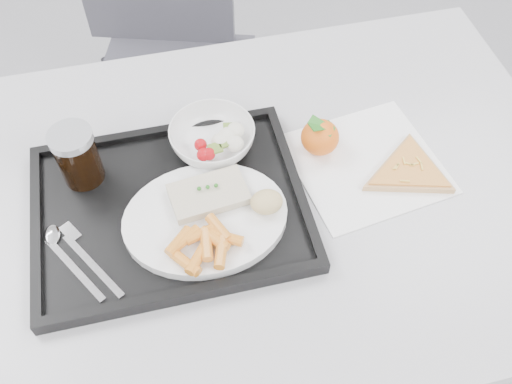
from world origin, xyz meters
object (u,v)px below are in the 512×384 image
object	(u,v)px
chair	(166,42)
dinner_plate	(205,218)
table	(242,215)
tray	(170,208)
cola_glass	(77,155)
salad_bowl	(212,138)
tangerine	(320,137)
pizza_slice	(409,171)

from	to	relation	value
chair	dinner_plate	xyz separation A→B (m)	(-0.01, -0.75, 0.24)
table	tray	xyz separation A→B (m)	(-0.12, -0.01, 0.08)
dinner_plate	cola_glass	distance (m)	0.24
chair	tray	world-z (taller)	chair
cola_glass	table	bearing A→B (deg)	-18.73
tray	cola_glass	xyz separation A→B (m)	(-0.13, 0.10, 0.06)
chair	salad_bowl	distance (m)	0.65
table	dinner_plate	size ratio (longest dim) A/B	4.44
table	dinner_plate	bearing A→B (deg)	-143.03
table	tangerine	xyz separation A→B (m)	(0.16, 0.06, 0.10)
chair	pizza_slice	xyz separation A→B (m)	(0.36, -0.73, 0.22)
chair	pizza_slice	world-z (taller)	chair
pizza_slice	cola_glass	bearing A→B (deg)	168.30
table	chair	size ratio (longest dim) A/B	1.29
chair	tray	xyz separation A→B (m)	(-0.06, -0.71, 0.22)
cola_glass	tangerine	bearing A→B (deg)	-3.31
tray	cola_glass	size ratio (longest dim) A/B	4.17
table	tray	distance (m)	0.15
dinner_plate	cola_glass	bearing A→B (deg)	143.02
table	cola_glass	size ratio (longest dim) A/B	11.11
dinner_plate	tangerine	size ratio (longest dim) A/B	2.97
tray	tangerine	distance (m)	0.29
salad_bowl	tangerine	xyz separation A→B (m)	(0.19, -0.04, -0.00)
tray	tangerine	xyz separation A→B (m)	(0.28, 0.07, 0.03)
chair	tray	distance (m)	0.74
dinner_plate	cola_glass	size ratio (longest dim) A/B	2.50
salad_bowl	dinner_plate	bearing A→B (deg)	-105.01
dinner_plate	tangerine	world-z (taller)	tangerine
table	salad_bowl	size ratio (longest dim) A/B	7.89
cola_glass	pizza_slice	world-z (taller)	cola_glass
table	chair	bearing A→B (deg)	95.06
chair	salad_bowl	bearing A→B (deg)	-86.86
chair	salad_bowl	size ratio (longest dim) A/B	6.11
tray	dinner_plate	bearing A→B (deg)	-39.62
table	salad_bowl	xyz separation A→B (m)	(-0.03, 0.10, 0.11)
table	dinner_plate	xyz separation A→B (m)	(-0.07, -0.05, 0.09)
dinner_plate	salad_bowl	bearing A→B (deg)	74.99
table	pizza_slice	bearing A→B (deg)	-5.27
cola_glass	tangerine	world-z (taller)	cola_glass
table	pizza_slice	xyz separation A→B (m)	(0.30, -0.03, 0.08)
table	salad_bowl	distance (m)	0.15
dinner_plate	salad_bowl	xyz separation A→B (m)	(0.04, 0.16, 0.01)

